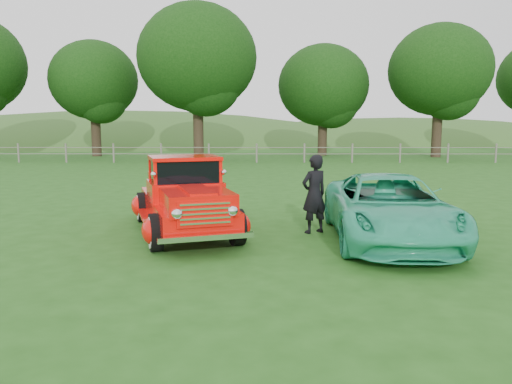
{
  "coord_description": "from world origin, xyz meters",
  "views": [
    {
      "loc": [
        0.13,
        -9.31,
        2.55
      ],
      "look_at": [
        0.07,
        1.2,
        1.06
      ],
      "focal_mm": 35.0,
      "sensor_mm": 36.0,
      "label": 1
    }
  ],
  "objects_px": {
    "tree_near_west": "(197,58)",
    "tree_near_east": "(323,86)",
    "teal_sedan": "(389,208)",
    "tree_mid_east": "(440,70)",
    "man": "(314,194)",
    "tree_mid_west": "(94,80)",
    "red_pickup": "(185,199)"
  },
  "relations": [
    {
      "from": "tree_mid_east",
      "to": "man",
      "type": "distance_m",
      "value": 28.07
    },
    {
      "from": "tree_near_east",
      "to": "red_pickup",
      "type": "distance_m",
      "value": 28.14
    },
    {
      "from": "man",
      "to": "tree_near_west",
      "type": "bearing_deg",
      "value": -107.04
    },
    {
      "from": "tree_near_west",
      "to": "red_pickup",
      "type": "height_order",
      "value": "tree_near_west"
    },
    {
      "from": "tree_near_east",
      "to": "tree_near_west",
      "type": "bearing_deg",
      "value": -156.04
    },
    {
      "from": "tree_mid_west",
      "to": "tree_mid_east",
      "type": "xyz_separation_m",
      "value": [
        25.0,
        -1.0,
        0.62
      ]
    },
    {
      "from": "tree_near_east",
      "to": "tree_mid_east",
      "type": "height_order",
      "value": "tree_mid_east"
    },
    {
      "from": "red_pickup",
      "to": "man",
      "type": "height_order",
      "value": "man"
    },
    {
      "from": "teal_sedan",
      "to": "man",
      "type": "height_order",
      "value": "man"
    },
    {
      "from": "tree_near_west",
      "to": "tree_mid_east",
      "type": "relative_size",
      "value": 1.1
    },
    {
      "from": "man",
      "to": "tree_mid_west",
      "type": "bearing_deg",
      "value": -92.99
    },
    {
      "from": "tree_near_west",
      "to": "teal_sedan",
      "type": "xyz_separation_m",
      "value": [
        6.91,
        -23.8,
        -6.09
      ]
    },
    {
      "from": "red_pickup",
      "to": "man",
      "type": "bearing_deg",
      "value": -18.18
    },
    {
      "from": "red_pickup",
      "to": "man",
      "type": "relative_size",
      "value": 2.92
    },
    {
      "from": "tree_mid_west",
      "to": "red_pickup",
      "type": "xyz_separation_m",
      "value": [
        10.42,
        -26.0,
        -4.75
      ]
    },
    {
      "from": "tree_near_east",
      "to": "red_pickup",
      "type": "bearing_deg",
      "value": -103.69
    },
    {
      "from": "teal_sedan",
      "to": "tree_near_east",
      "type": "bearing_deg",
      "value": 88.23
    },
    {
      "from": "teal_sedan",
      "to": "tree_mid_east",
      "type": "bearing_deg",
      "value": 71.17
    },
    {
      "from": "tree_near_east",
      "to": "man",
      "type": "distance_m",
      "value": 27.6
    },
    {
      "from": "tree_near_east",
      "to": "red_pickup",
      "type": "xyz_separation_m",
      "value": [
        -6.58,
        -27.0,
        -4.45
      ]
    },
    {
      "from": "tree_near_west",
      "to": "tree_near_east",
      "type": "relative_size",
      "value": 1.25
    },
    {
      "from": "tree_near_west",
      "to": "tree_near_east",
      "type": "height_order",
      "value": "tree_near_west"
    },
    {
      "from": "tree_mid_west",
      "to": "tree_mid_east",
      "type": "height_order",
      "value": "tree_mid_east"
    },
    {
      "from": "tree_near_west",
      "to": "tree_near_east",
      "type": "bearing_deg",
      "value": 23.96
    },
    {
      "from": "tree_near_east",
      "to": "teal_sedan",
      "type": "bearing_deg",
      "value": -94.3
    },
    {
      "from": "tree_near_east",
      "to": "tree_mid_east",
      "type": "bearing_deg",
      "value": -14.04
    },
    {
      "from": "tree_near_west",
      "to": "tree_mid_east",
      "type": "distance_m",
      "value": 17.13
    },
    {
      "from": "teal_sedan",
      "to": "man",
      "type": "bearing_deg",
      "value": 155.24
    },
    {
      "from": "tree_mid_west",
      "to": "tree_near_west",
      "type": "xyz_separation_m",
      "value": [
        8.0,
        -3.0,
        1.25
      ]
    },
    {
      "from": "tree_near_east",
      "to": "teal_sedan",
      "type": "xyz_separation_m",
      "value": [
        -2.09,
        -27.8,
        -4.54
      ]
    },
    {
      "from": "teal_sedan",
      "to": "man",
      "type": "distance_m",
      "value": 1.71
    },
    {
      "from": "tree_near_west",
      "to": "tree_mid_west",
      "type": "bearing_deg",
      "value": 159.44
    }
  ]
}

